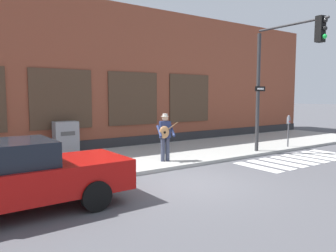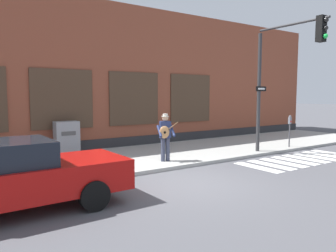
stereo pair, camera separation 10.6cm
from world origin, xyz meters
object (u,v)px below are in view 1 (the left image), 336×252
busker (165,134)px  traffic_light (282,65)px  red_car (16,177)px  utility_box (66,138)px  parking_meter (288,126)px

busker → traffic_light: traffic_light is taller
busker → red_car: bearing=-157.6°
busker → utility_box: 4.22m
parking_meter → utility_box: 9.70m
busker → parking_meter: 6.46m
parking_meter → busker: bearing=175.8°
red_car → busker: size_ratio=2.74×
red_car → utility_box: bearing=63.4°
red_car → traffic_light: size_ratio=0.92×
traffic_light → parking_meter: (2.06, 1.07, -2.55)m
busker → traffic_light: bearing=-19.3°
red_car → parking_meter: parking_meter is taller
red_car → parking_meter: 11.80m
traffic_light → parking_meter: size_ratio=3.51×
busker → parking_meter: (6.44, -0.47, -0.02)m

